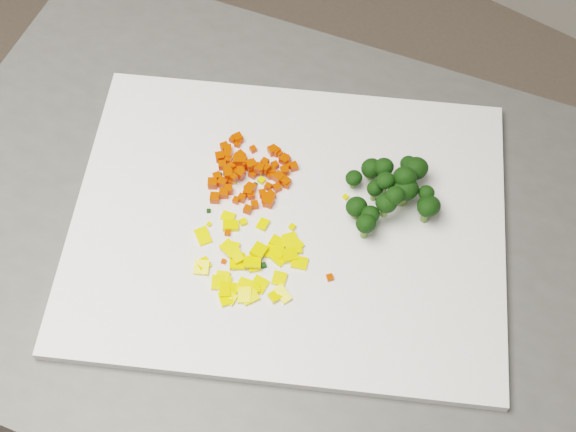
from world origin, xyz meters
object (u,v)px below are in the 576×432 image
Objects in this scene: pepper_pile at (248,256)px; broccoli_pile at (393,188)px; cutting_board at (288,223)px; carrot_pile at (247,165)px; counter_block at (286,369)px.

pepper_pile is 0.97× the size of broccoli_pile.
cutting_board is 0.07m from pepper_pile.
carrot_pile is at bearing 160.25° from cutting_board.
broccoli_pile reaches higher than carrot_pile.
broccoli_pile reaches higher than counter_block.
broccoli_pile is (0.08, 0.10, 0.49)m from counter_block.
carrot_pile is 0.83× the size of broccoli_pile.
counter_block is 6.86× the size of broccoli_pile.
counter_block is at bearing 77.40° from pepper_pile.
counter_block is 7.09× the size of pepper_pile.
pepper_pile is at bearing -97.01° from cutting_board.
cutting_board is 4.50× the size of carrot_pile.
broccoli_pile reaches higher than pepper_pile.
counter_block is 1.83× the size of cutting_board.
pepper_pile is at bearing -53.89° from carrot_pile.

